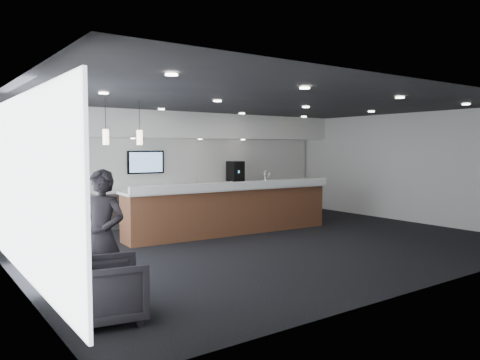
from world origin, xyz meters
TOP-DOWN VIEW (x-y plane):
  - ground at (0.00, 0.00)m, footprint 10.00×10.00m
  - ceiling at (0.00, 0.00)m, footprint 10.00×8.00m
  - back_wall at (0.00, 4.00)m, footprint 10.00×0.02m
  - left_wall at (-5.00, 0.00)m, footprint 0.02×8.00m
  - right_wall at (5.00, 0.00)m, footprint 0.02×8.00m
  - soffit_bulkhead at (0.00, 3.55)m, footprint 10.00×0.90m
  - alcove_panel at (0.00, 3.97)m, footprint 9.80×0.06m
  - window_blinds_wall at (-4.96, 0.00)m, footprint 0.04×7.36m
  - back_credenza at (-0.00, 3.64)m, footprint 5.06×0.66m
  - wall_tv at (-1.00, 3.91)m, footprint 1.05×0.08m
  - pendant_left at (-2.40, 0.80)m, footprint 0.12×0.12m
  - pendant_right at (-3.10, 0.80)m, footprint 0.12×0.12m
  - ceiling_can_lights at (0.00, 0.00)m, footprint 7.00×5.00m
  - service_counter at (-0.03, 1.25)m, footprint 5.29×1.16m
  - coffee_machine at (1.79, 3.65)m, footprint 0.40×0.52m
  - info_sign_left at (-0.46, 3.56)m, footprint 0.15×0.04m
  - info_sign_right at (0.41, 3.55)m, footprint 0.18×0.06m
  - armchair at (-4.40, -2.59)m, footprint 0.97×0.95m
  - lounge_guest at (-4.22, -1.88)m, footprint 0.73×0.77m
  - cup_0 at (1.81, 3.50)m, footprint 0.10×0.10m
  - cup_1 at (1.67, 3.50)m, footprint 0.15×0.15m
  - cup_2 at (1.53, 3.50)m, footprint 0.13×0.13m
  - cup_3 at (1.39, 3.50)m, footprint 0.13×0.13m
  - cup_4 at (1.25, 3.50)m, footprint 0.14×0.14m
  - cup_5 at (1.11, 3.50)m, footprint 0.11×0.11m
  - cup_6 at (0.97, 3.50)m, footprint 0.15×0.15m
  - cup_7 at (0.83, 3.50)m, footprint 0.12×0.12m

SIDE VIEW (x-z plane):
  - ground at x=0.00m, z-range 0.00..0.00m
  - armchair at x=-4.40m, z-range 0.00..0.76m
  - back_credenza at x=0.00m, z-range 0.00..0.95m
  - service_counter at x=-0.03m, z-range -0.17..1.32m
  - lounge_guest at x=-4.22m, z-range 0.00..1.77m
  - cup_0 at x=1.81m, z-range 0.95..1.05m
  - cup_1 at x=1.67m, z-range 0.95..1.05m
  - cup_2 at x=1.53m, z-range 0.95..1.05m
  - cup_3 at x=1.39m, z-range 0.95..1.05m
  - cup_4 at x=1.25m, z-range 0.95..1.05m
  - cup_5 at x=1.11m, z-range 0.95..1.05m
  - cup_6 at x=0.97m, z-range 0.95..1.05m
  - cup_7 at x=0.83m, z-range 0.95..1.05m
  - info_sign_left at x=-0.46m, z-range 0.95..1.15m
  - info_sign_right at x=0.41m, z-range 0.95..1.18m
  - coffee_machine at x=1.79m, z-range 0.95..1.64m
  - back_wall at x=0.00m, z-range 0.00..3.00m
  - left_wall at x=-5.00m, z-range 0.00..3.00m
  - right_wall at x=5.00m, z-range 0.00..3.00m
  - window_blinds_wall at x=-4.96m, z-range 0.23..2.77m
  - alcove_panel at x=0.00m, z-range 0.90..2.30m
  - wall_tv at x=-1.00m, z-range 1.34..1.96m
  - pendant_left at x=-2.40m, z-range 2.10..2.40m
  - pendant_right at x=-3.10m, z-range 2.10..2.40m
  - soffit_bulkhead at x=0.00m, z-range 2.30..3.00m
  - ceiling_can_lights at x=0.00m, z-range 2.96..2.98m
  - ceiling at x=0.00m, z-range 2.99..3.01m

